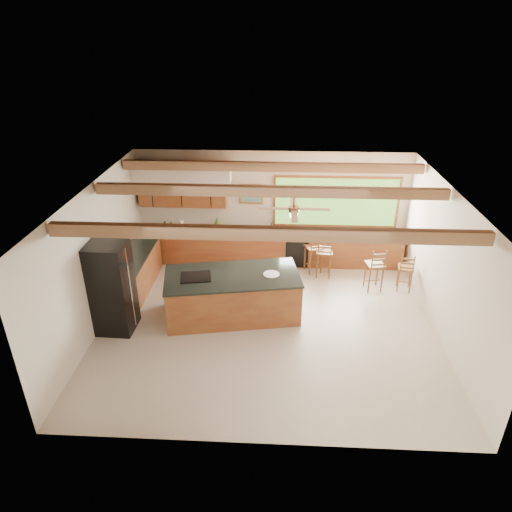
{
  "coord_description": "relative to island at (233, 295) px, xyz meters",
  "views": [
    {
      "loc": [
        0.18,
        -8.28,
        5.83
      ],
      "look_at": [
        -0.29,
        0.8,
        1.24
      ],
      "focal_mm": 32.0,
      "sensor_mm": 36.0,
      "label": 1
    }
  ],
  "objects": [
    {
      "name": "bar_stool_a",
      "position": [
        1.92,
        2.09,
        0.18
      ],
      "size": [
        0.54,
        0.54,
        1.16
      ],
      "rotation": [
        0.0,
        0.0,
        0.38
      ],
      "color": "brown",
      "rests_on": "ground"
    },
    {
      "name": "island",
      "position": [
        0.0,
        0.0,
        0.0
      ],
      "size": [
        3.1,
        1.85,
        1.03
      ],
      "rotation": [
        0.0,
        0.0,
        0.17
      ],
      "color": "brown",
      "rests_on": "ground"
    },
    {
      "name": "bar_stool_b",
      "position": [
        2.16,
        1.85,
        0.17
      ],
      "size": [
        0.43,
        0.43,
        1.14
      ],
      "rotation": [
        0.0,
        0.0,
        -0.05
      ],
      "color": "brown",
      "rests_on": "ground"
    },
    {
      "name": "counter_run",
      "position": [
        -0.03,
        2.22,
        -0.04
      ],
      "size": [
        7.12,
        3.1,
        1.27
      ],
      "color": "brown",
      "rests_on": "ground"
    },
    {
      "name": "bar_stool_d",
      "position": [
        4.09,
        1.24,
        0.09
      ],
      "size": [
        0.43,
        0.43,
        1.02
      ],
      "rotation": [
        0.0,
        0.0,
        -0.19
      ],
      "color": "brown",
      "rests_on": "ground"
    },
    {
      "name": "refrigerator",
      "position": [
        -2.43,
        -0.64,
        0.49
      ],
      "size": [
        0.81,
        0.78,
        2.0
      ],
      "rotation": [
        0.0,
        0.0,
        -0.04
      ],
      "color": "black",
      "rests_on": "ground"
    },
    {
      "name": "room_shell",
      "position": [
        0.62,
        0.35,
        1.71
      ],
      "size": [
        7.27,
        6.54,
        3.02
      ],
      "color": "beige",
      "rests_on": "ground"
    },
    {
      "name": "bar_stool_c",
      "position": [
        3.34,
        1.24,
        0.16
      ],
      "size": [
        0.47,
        0.47,
        1.13
      ],
      "rotation": [
        0.0,
        0.0,
        0.18
      ],
      "color": "brown",
      "rests_on": "ground"
    },
    {
      "name": "ground",
      "position": [
        0.79,
        -0.3,
        -0.51
      ],
      "size": [
        7.2,
        7.2,
        0.0
      ],
      "primitive_type": "plane",
      "color": "#B8A999",
      "rests_on": "ground"
    }
  ]
}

